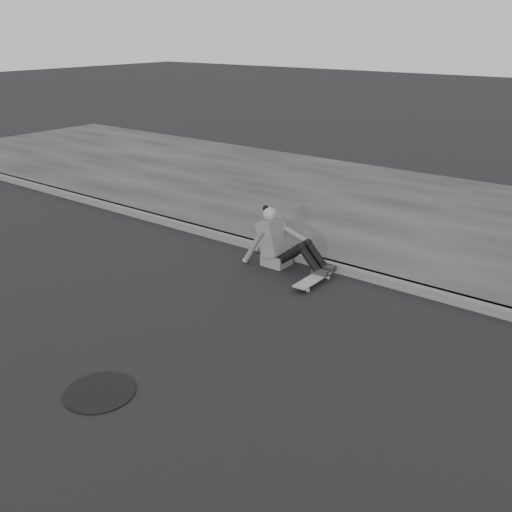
{
  "coord_description": "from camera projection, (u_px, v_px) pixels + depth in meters",
  "views": [
    {
      "loc": [
        4.88,
        -4.15,
        3.27
      ],
      "look_at": [
        0.71,
        1.34,
        0.5
      ],
      "focal_mm": 40.0,
      "sensor_mm": 36.0,
      "label": 1
    }
  ],
  "objects": [
    {
      "name": "manhole",
      "position": [
        100.0,
        392.0,
        5.49
      ],
      "size": [
        0.69,
        0.69,
        0.01
      ],
      "primitive_type": "cylinder",
      "color": "black",
      "rests_on": "ground"
    },
    {
      "name": "sidewalk",
      "position": [
        358.0,
        204.0,
        11.14
      ],
      "size": [
        24.0,
        6.0,
        0.12
      ],
      "primitive_type": "cube",
      "color": "#323232",
      "rests_on": "ground"
    },
    {
      "name": "ground",
      "position": [
        144.0,
        313.0,
        7.03
      ],
      "size": [
        80.0,
        80.0,
        0.0
      ],
      "primitive_type": "plane",
      "color": "black",
      "rests_on": "ground"
    },
    {
      "name": "curb",
      "position": [
        268.0,
        248.0,
        8.91
      ],
      "size": [
        24.0,
        0.16,
        0.12
      ],
      "primitive_type": "cube",
      "color": "#535353",
      "rests_on": "ground"
    },
    {
      "name": "seated_woman",
      "position": [
        280.0,
        243.0,
        8.28
      ],
      "size": [
        1.38,
        0.46,
        0.88
      ],
      "color": "#59595C",
      "rests_on": "ground"
    },
    {
      "name": "skateboard",
      "position": [
        314.0,
        279.0,
        7.8
      ],
      "size": [
        0.2,
        0.78,
        0.09
      ],
      "color": "#A9AAA4",
      "rests_on": "ground"
    }
  ]
}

